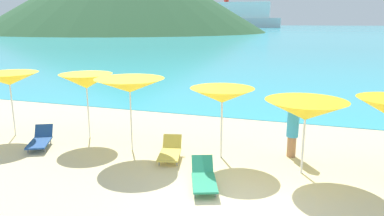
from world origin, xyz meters
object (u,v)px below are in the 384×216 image
umbrella_1 (86,81)px  lounge_chair_1 (40,140)px  umbrella_2 (130,85)px  umbrella_0 (9,79)px  lounge_chair_5 (170,151)px  umbrella_4 (306,110)px  lounge_chair_6 (204,177)px  cruise_ship (237,16)px  umbrella_3 (222,96)px  beachgoer_1 (293,129)px

umbrella_1 → lounge_chair_1: bearing=-125.8°
umbrella_2 → umbrella_0: bearing=178.7°
lounge_chair_5 → umbrella_2: bearing=153.1°
umbrella_4 → lounge_chair_5: umbrella_4 is taller
lounge_chair_6 → cruise_ship: cruise_ship is taller
lounge_chair_6 → cruise_ship: 269.85m
umbrella_3 → lounge_chair_6: umbrella_3 is taller
umbrella_2 → umbrella_3: size_ratio=1.09×
cruise_ship → lounge_chair_6: bearing=-82.0°
umbrella_1 → lounge_chair_5: (3.58, -1.07, -1.83)m
beachgoer_1 → lounge_chair_6: bearing=152.4°
umbrella_3 → lounge_chair_6: 2.76m
umbrella_0 → lounge_chair_5: 6.67m
umbrella_0 → umbrella_1: umbrella_0 is taller
umbrella_2 → lounge_chair_5: 2.44m
umbrella_4 → umbrella_1: bearing=172.9°
lounge_chair_1 → beachgoer_1: bearing=-15.1°
lounge_chair_6 → beachgoer_1: size_ratio=0.98×
umbrella_0 → lounge_chair_1: (1.80, -0.77, -1.87)m
lounge_chair_1 → beachgoer_1: size_ratio=0.94×
lounge_chair_5 → lounge_chair_1: bearing=170.0°
umbrella_0 → umbrella_2: (4.91, -0.11, 0.04)m
umbrella_1 → umbrella_2: 2.22m
umbrella_1 → umbrella_2: bearing=-19.2°
lounge_chair_6 → lounge_chair_5: bearing=114.5°
lounge_chair_6 → umbrella_4: bearing=15.1°
umbrella_0 → lounge_chair_6: (7.91, -1.99, -1.87)m
umbrella_0 → umbrella_2: bearing=-1.3°
umbrella_0 → cruise_ship: size_ratio=0.04×
umbrella_3 → lounge_chair_5: umbrella_3 is taller
lounge_chair_1 → beachgoer_1: 8.32m
umbrella_3 → beachgoer_1: umbrella_3 is taller
umbrella_0 → lounge_chair_6: 8.37m
lounge_chair_5 → beachgoer_1: 3.85m
umbrella_0 → lounge_chair_5: umbrella_0 is taller
umbrella_1 → beachgoer_1: size_ratio=1.37×
umbrella_4 → lounge_chair_5: 4.19m
umbrella_1 → umbrella_2: (2.10, -0.73, 0.08)m
lounge_chair_1 → lounge_chair_6: (6.11, -1.22, 0.00)m
umbrella_0 → lounge_chair_1: bearing=-23.1°
umbrella_2 → umbrella_4: umbrella_2 is taller
umbrella_4 → lounge_chair_5: size_ratio=1.50×
lounge_chair_5 → cruise_ship: size_ratio=0.02×
umbrella_4 → beachgoer_1: 1.58m
umbrella_1 → umbrella_4: umbrella_1 is taller
lounge_chair_1 → beachgoer_1: beachgoer_1 is taller
umbrella_3 → beachgoer_1: size_ratio=1.28×
umbrella_2 → lounge_chair_1: (-3.10, -0.66, -1.91)m
umbrella_4 → lounge_chair_1: bearing=-176.9°
umbrella_3 → lounge_chair_5: (-1.46, -0.62, -1.71)m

